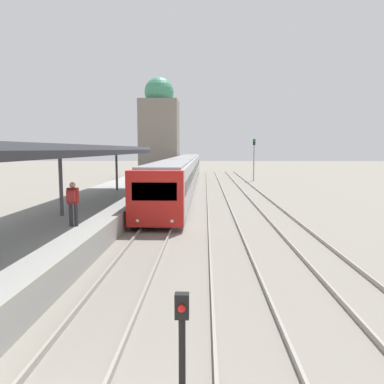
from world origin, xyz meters
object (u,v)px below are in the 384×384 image
(person_on_platform, at_px, (73,200))
(train_near, at_px, (184,170))
(signal_mast_far, at_px, (254,155))
(signal_post_near, at_px, (182,341))

(person_on_platform, distance_m, train_near, 26.75)
(person_on_platform, xyz_separation_m, signal_mast_far, (10.81, 31.80, 1.23))
(train_near, distance_m, signal_mast_far, 9.79)
(person_on_platform, relative_size, train_near, 0.04)
(person_on_platform, bearing_deg, signal_post_near, -61.93)
(person_on_platform, bearing_deg, train_near, 84.34)
(train_near, height_order, signal_mast_far, signal_mast_far)
(signal_post_near, xyz_separation_m, signal_mast_far, (6.20, 40.46, 2.03))
(person_on_platform, distance_m, signal_post_near, 9.85)
(train_near, bearing_deg, person_on_platform, -95.66)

